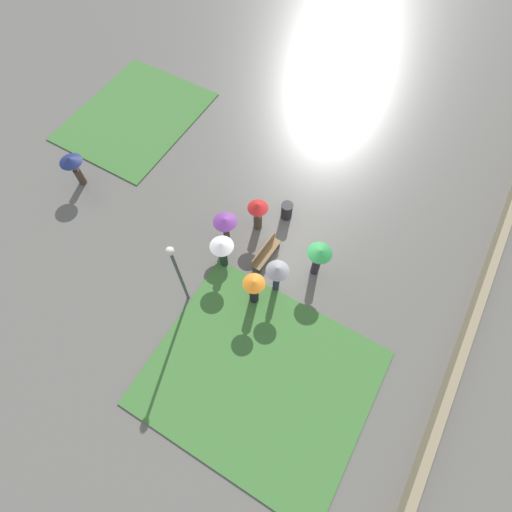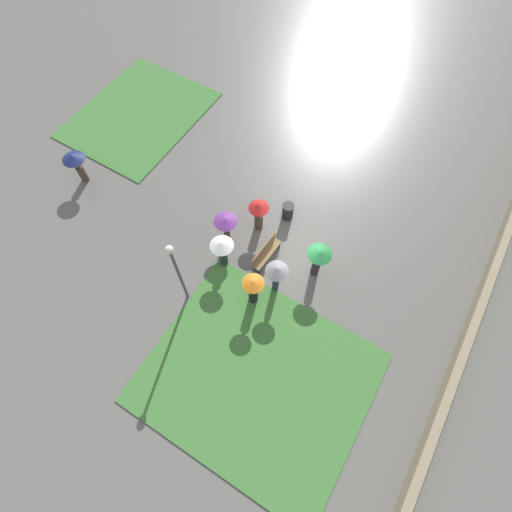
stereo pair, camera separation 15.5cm
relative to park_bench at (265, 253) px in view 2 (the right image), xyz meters
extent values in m
plane|color=#66635E|center=(0.86, -0.93, -0.47)|extent=(90.00, 90.00, 0.00)
cube|color=#427A38|center=(-4.82, -2.50, -0.44)|extent=(7.25, 8.52, 0.06)
cube|color=#427A38|center=(4.14, 10.79, -0.44)|extent=(7.72, 6.23, 0.06)
cube|color=gray|center=(0.86, -9.00, -0.10)|extent=(45.00, 0.35, 0.73)
cube|color=brown|center=(0.00, -0.07, -0.05)|extent=(1.84, 0.54, 0.05)
cube|color=brown|center=(0.01, 0.11, 0.20)|extent=(1.81, 0.17, 0.45)
cube|color=#383D42|center=(-0.81, -0.02, -0.27)|extent=(0.11, 0.38, 0.40)
cube|color=#383D42|center=(0.80, -0.13, -0.27)|extent=(0.11, 0.38, 0.40)
cylinder|color=#474C51|center=(-3.43, 1.92, 1.58)|extent=(0.12, 0.12, 4.11)
sphere|color=white|center=(-3.43, 1.92, 3.79)|extent=(0.32, 0.32, 0.32)
cylinder|color=#232326|center=(2.48, 0.23, -0.02)|extent=(0.53, 0.53, 0.90)
cylinder|color=black|center=(2.48, 0.23, 0.45)|extent=(0.58, 0.58, 0.03)
cylinder|color=#282D47|center=(-1.10, -1.16, 0.13)|extent=(0.38, 0.38, 1.19)
sphere|color=brown|center=(-1.10, -1.16, 0.83)|extent=(0.22, 0.22, 0.22)
cylinder|color=#4C4C4F|center=(-1.10, -1.16, 1.12)|extent=(0.02, 0.02, 0.35)
cone|color=gray|center=(-1.10, -1.16, 1.42)|extent=(0.98, 0.98, 0.25)
cylinder|color=#47382D|center=(1.27, 1.13, 0.04)|extent=(0.47, 0.47, 1.02)
sphere|color=#997051|center=(1.27, 1.13, 0.65)|extent=(0.20, 0.20, 0.20)
cylinder|color=#4C4C4F|center=(1.27, 1.13, 0.92)|extent=(0.02, 0.02, 0.35)
cone|color=red|center=(1.27, 1.13, 1.23)|extent=(0.94, 0.94, 0.28)
cylinder|color=#1E3328|center=(-1.22, 1.45, 0.07)|extent=(0.44, 0.44, 1.08)
sphere|color=brown|center=(-1.22, 1.45, 0.71)|extent=(0.22, 0.22, 0.22)
cylinder|color=#4C4C4F|center=(-1.22, 1.45, 1.00)|extent=(0.02, 0.02, 0.35)
cone|color=white|center=(-1.22, 1.45, 1.29)|extent=(1.04, 1.04, 0.24)
cylinder|color=#47382D|center=(-0.08, 2.01, 0.03)|extent=(0.35, 0.35, 1.00)
sphere|color=brown|center=(-0.08, 2.01, 0.63)|extent=(0.20, 0.20, 0.20)
cylinder|color=#4C4C4F|center=(-0.08, 2.01, 0.91)|extent=(0.02, 0.02, 0.35)
cone|color=#703389|center=(-0.08, 2.01, 1.19)|extent=(1.07, 1.07, 0.21)
cylinder|color=#2D2333|center=(0.51, -2.28, 0.12)|extent=(0.51, 0.51, 1.19)
sphere|color=beige|center=(0.51, -2.28, 0.82)|extent=(0.20, 0.20, 0.20)
cylinder|color=#4C4C4F|center=(0.51, -2.28, 1.09)|extent=(0.02, 0.02, 0.35)
cone|color=#237A38|center=(0.51, -2.28, 1.37)|extent=(1.07, 1.07, 0.21)
cylinder|color=black|center=(-2.05, -0.62, 0.12)|extent=(0.55, 0.55, 1.19)
sphere|color=#997051|center=(-2.05, -0.62, 0.82)|extent=(0.19, 0.19, 0.19)
cylinder|color=#4C4C4F|center=(-2.05, -0.62, 1.09)|extent=(0.02, 0.02, 0.35)
cone|color=orange|center=(-2.05, -0.62, 1.36)|extent=(0.92, 0.92, 0.19)
cylinder|color=#47382D|center=(-0.91, 10.19, 0.02)|extent=(0.52, 0.52, 0.98)
sphere|color=brown|center=(-0.91, 10.19, 0.62)|extent=(0.23, 0.23, 0.23)
cylinder|color=#4C4C4F|center=(-0.91, 10.19, 0.91)|extent=(0.02, 0.02, 0.35)
cone|color=navy|center=(-0.91, 10.19, 1.21)|extent=(1.11, 1.11, 0.25)
camera|label=1|loc=(-7.59, -3.93, 15.83)|focal=28.00mm
camera|label=2|loc=(-7.51, -4.06, 15.83)|focal=28.00mm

